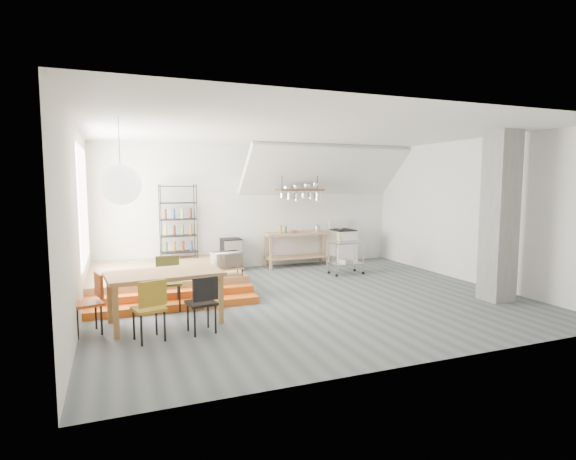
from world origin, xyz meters
name	(u,v)px	position (x,y,z in m)	size (l,w,h in m)	color
floor	(306,297)	(0.00, 0.00, 0.00)	(8.00, 8.00, 0.00)	#4C5558
wall_back	(253,207)	(0.00, 3.50, 1.60)	(8.00, 0.04, 3.20)	silver
wall_left	(78,222)	(-4.00, 0.00, 1.60)	(0.04, 7.00, 3.20)	silver
wall_right	(470,211)	(4.00, 0.00, 1.60)	(0.04, 7.00, 3.20)	silver
ceiling	(307,131)	(0.00, 0.00, 3.20)	(8.00, 7.00, 0.02)	white
slope_ceiling	(325,171)	(1.80, 2.90, 2.55)	(4.40, 1.80, 0.15)	white
window_pane	(84,206)	(-3.98, 1.50, 1.80)	(0.02, 2.50, 2.20)	white
platform	(164,277)	(-2.50, 2.00, 0.20)	(3.00, 3.00, 0.40)	#A17A50
step_lower	(175,306)	(-2.50, 0.05, 0.07)	(3.00, 0.35, 0.13)	#CD5B18
step_upper	(173,298)	(-2.50, 0.40, 0.13)	(3.00, 0.35, 0.27)	#CD5B18
concrete_column	(500,217)	(3.30, -1.50, 1.60)	(0.50, 0.50, 3.20)	slate
kitchen_counter	(297,243)	(1.10, 3.15, 0.63)	(1.80, 0.60, 0.91)	#A17A50
stove	(343,246)	(2.50, 3.16, 0.48)	(0.60, 0.60, 1.18)	white
pot_rack	(301,193)	(1.13, 2.92, 1.98)	(1.20, 0.50, 1.43)	#3E2718
wire_shelving	(178,220)	(-2.00, 3.20, 1.33)	(0.88, 0.38, 1.80)	black
microwave_shelf	(227,268)	(-1.40, 0.75, 0.55)	(0.60, 0.40, 0.16)	#A17A50
paper_lantern	(121,185)	(-3.34, -0.73, 2.20)	(0.60, 0.60, 0.60)	white
dining_table	(164,278)	(-2.74, -0.67, 0.74)	(1.84, 1.17, 0.83)	olive
chair_mustard	(150,305)	(-3.03, -1.48, 0.54)	(0.50, 0.50, 0.90)	#A6801C
chair_black	(203,299)	(-2.28, -1.40, 0.52)	(0.46, 0.46, 0.87)	black
chair_olive	(168,278)	(-2.60, 0.14, 0.56)	(0.45, 0.45, 0.94)	#525629
chair_red	(91,298)	(-3.81, -0.77, 0.53)	(0.50, 0.50, 0.89)	#AA4718
rolling_cart	(346,253)	(1.81, 1.71, 0.52)	(0.83, 0.49, 0.80)	silver
mini_fridge	(231,254)	(-0.69, 3.20, 0.41)	(0.48, 0.48, 0.82)	black
microwave	(227,260)	(-1.40, 0.75, 0.72)	(0.54, 0.37, 0.30)	beige
bowl	(295,232)	(1.02, 3.10, 0.94)	(0.22, 0.22, 0.05)	silver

